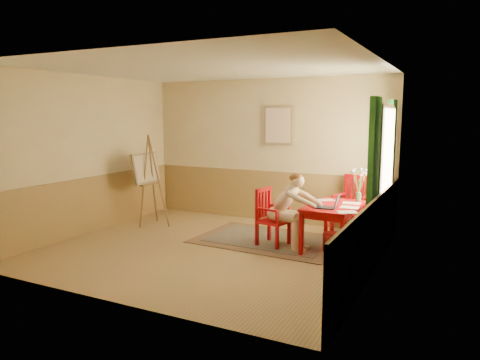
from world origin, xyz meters
The scene contains 14 objects.
room centered at (0.00, 0.00, 1.40)m, with size 5.04×4.54×2.84m.
wainscot centered at (0.00, 0.80, 0.50)m, with size 5.00×4.50×1.00m.
window centered at (2.42, 1.10, 1.35)m, with size 0.12×2.01×2.20m.
wall_portrait centered at (0.25, 2.20, 1.90)m, with size 0.60×0.05×0.76m.
rug centered at (0.64, 0.87, 0.01)m, with size 2.46×1.70×0.02m.
table centered at (1.74, 0.83, 0.63)m, with size 0.79×1.24×0.72m.
chair_left centered at (0.77, 0.63, 0.47)m, with size 0.49×0.48×0.93m.
chair_back centered at (1.79, 1.82, 0.53)m, with size 0.59×0.60×1.06m.
figure centered at (1.08, 0.58, 0.68)m, with size 0.94×0.48×1.22m.
laptop centered at (1.74, 0.54, 0.76)m, with size 0.37×0.23×0.22m.
papers centered at (1.89, 0.84, 0.72)m, with size 0.86×1.08×0.00m.
vase centered at (2.02, 1.33, 0.97)m, with size 0.25×0.26×0.54m.
wastebasket centered at (1.75, 0.72, 0.15)m, with size 0.28×0.28×0.30m, color red.
easel centered at (-1.88, 0.88, 1.03)m, with size 0.59×0.77×1.74m.
Camera 1 is at (3.50, -5.96, 2.11)m, focal length 33.71 mm.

